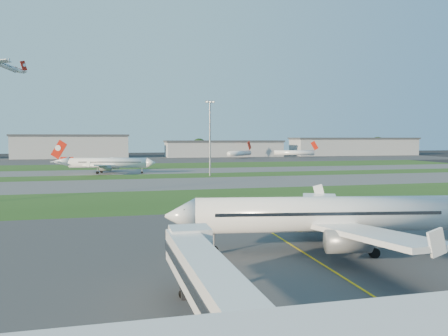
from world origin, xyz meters
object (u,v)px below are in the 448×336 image
object	(u,v)px
jet_bridge	(219,296)
airliner_parked	(337,215)
light_mast_centre	(210,133)
airliner_taxiing	(107,163)
mini_jet_near	(240,153)
mini_jet_far	(295,153)

from	to	relation	value
jet_bridge	airliner_parked	distance (m)	28.16
airliner_parked	light_mast_centre	xyz separation A→B (m)	(6.11, 102.18, 10.49)
jet_bridge	airliner_taxiing	bearing A→B (deg)	94.06
mini_jet_near	airliner_parked	bearing A→B (deg)	-147.61
jet_bridge	mini_jet_near	world-z (taller)	mini_jet_near
airliner_taxiing	mini_jet_near	distance (m)	128.23
mini_jet_far	airliner_taxiing	bearing A→B (deg)	-115.16
mini_jet_far	light_mast_centre	size ratio (longest dim) A/B	1.04
light_mast_centre	mini_jet_far	bearing A→B (deg)	55.96
airliner_parked	mini_jet_near	xyz separation A→B (m)	(49.76, 221.31, -1.04)
airliner_parked	airliner_taxiing	size ratio (longest dim) A/B	1.13
airliner_parked	light_mast_centre	size ratio (longest dim) A/B	1.52
airliner_taxiing	mini_jet_far	bearing A→B (deg)	-124.27
airliner_parked	airliner_taxiing	world-z (taller)	airliner_parked
jet_bridge	mini_jet_far	bearing A→B (deg)	66.45
jet_bridge	airliner_parked	xyz separation A→B (m)	(18.70, 21.06, 0.31)
jet_bridge	mini_jet_near	distance (m)	251.85
mini_jet_far	airliner_parked	bearing A→B (deg)	-88.12
airliner_parked	mini_jet_near	size ratio (longest dim) A/B	1.83
jet_bridge	mini_jet_far	size ratio (longest dim) A/B	1.00
mini_jet_far	light_mast_centre	distance (m)	145.92
airliner_taxiing	mini_jet_far	size ratio (longest dim) A/B	1.29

